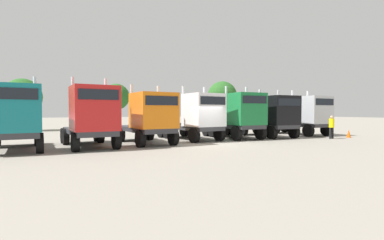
# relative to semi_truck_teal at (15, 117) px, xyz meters

# --- Properties ---
(ground) EXTENTS (200.00, 200.00, 0.00)m
(ground) POSITION_rel_semi_truck_teal_xyz_m (11.25, -1.84, -1.86)
(ground) COLOR gray
(semi_truck_teal) EXTENTS (2.60, 6.15, 4.12)m
(semi_truck_teal) POSITION_rel_semi_truck_teal_xyz_m (0.00, 0.00, 0.00)
(semi_truck_teal) COLOR #333338
(semi_truck_teal) RESTS_ON ground
(semi_truck_red) EXTENTS (2.59, 6.29, 4.17)m
(semi_truck_red) POSITION_rel_semi_truck_teal_xyz_m (3.85, -0.36, -0.01)
(semi_truck_red) COLOR #333338
(semi_truck_red) RESTS_ON ground
(semi_truck_orange) EXTENTS (2.66, 6.32, 3.92)m
(semi_truck_orange) POSITION_rel_semi_truck_teal_xyz_m (7.51, -0.07, -0.09)
(semi_truck_orange) COLOR #333338
(semi_truck_orange) RESTS_ON ground
(semi_truck_white) EXTENTS (2.89, 6.32, 4.02)m
(semi_truck_white) POSITION_rel_semi_truck_teal_xyz_m (11.56, 0.56, -0.08)
(semi_truck_white) COLOR #333338
(semi_truck_white) RESTS_ON ground
(semi_truck_green) EXTENTS (2.96, 6.08, 4.14)m
(semi_truck_green) POSITION_rel_semi_truck_teal_xyz_m (15.07, -0.02, -0.01)
(semi_truck_green) COLOR #333338
(semi_truck_green) RESTS_ON ground
(semi_truck_black) EXTENTS (3.22, 6.54, 4.00)m
(semi_truck_black) POSITION_rel_semi_truck_teal_xyz_m (18.34, -0.25, -0.09)
(semi_truck_black) COLOR #333338
(semi_truck_black) RESTS_ON ground
(semi_truck_silver) EXTENTS (2.93, 6.49, 4.08)m
(semi_truck_silver) POSITION_rel_semi_truck_teal_xyz_m (22.54, -0.11, -0.02)
(semi_truck_silver) COLOR #333338
(semi_truck_silver) RESTS_ON ground
(visitor_in_hivis) EXTENTS (0.44, 0.41, 1.83)m
(visitor_in_hivis) POSITION_rel_semi_truck_teal_xyz_m (21.49, -3.37, -0.79)
(visitor_in_hivis) COLOR black
(visitor_in_hivis) RESTS_ON ground
(traffic_cone_near) EXTENTS (0.36, 0.36, 0.67)m
(traffic_cone_near) POSITION_rel_semi_truck_teal_xyz_m (23.64, -3.43, -1.52)
(traffic_cone_near) COLOR #F2590C
(traffic_cone_near) RESTS_ON ground
(oak_far_left) EXTENTS (4.05, 4.05, 5.81)m
(oak_far_left) POSITION_rel_semi_truck_teal_xyz_m (0.26, 19.54, 1.92)
(oak_far_left) COLOR #4C3823
(oak_far_left) RESTS_ON ground
(oak_far_centre) EXTENTS (3.17, 3.17, 5.54)m
(oak_far_centre) POSITION_rel_semi_truck_teal_xyz_m (10.17, 17.64, 2.07)
(oak_far_centre) COLOR #4C3823
(oak_far_centre) RESTS_ON ground
(oak_far_right) EXTENTS (4.08, 4.08, 6.36)m
(oak_far_right) POSITION_rel_semi_truck_teal_xyz_m (24.38, 15.53, 2.45)
(oak_far_right) COLOR #4C3823
(oak_far_right) RESTS_ON ground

